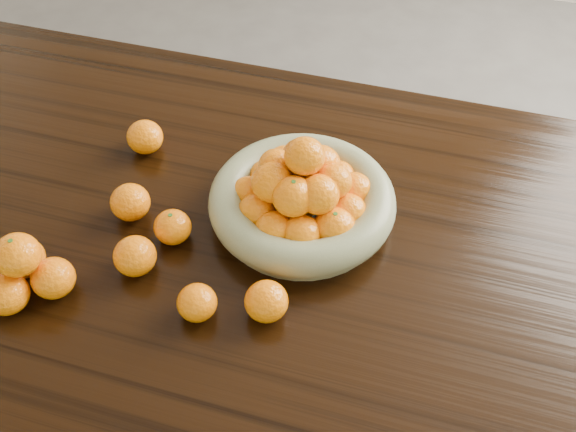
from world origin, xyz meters
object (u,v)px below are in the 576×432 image
(fruit_bowl, at_px, (303,197))
(orange_pyramid, at_px, (25,271))
(dining_table, at_px, (308,272))
(loose_orange_0, at_px, (173,227))

(fruit_bowl, height_order, orange_pyramid, fruit_bowl)
(dining_table, height_order, orange_pyramid, orange_pyramid)
(orange_pyramid, xyz_separation_m, loose_orange_0, (0.19, 0.17, -0.02))
(dining_table, distance_m, fruit_bowl, 0.15)
(dining_table, bearing_deg, orange_pyramid, -151.17)
(orange_pyramid, bearing_deg, loose_orange_0, 42.64)
(orange_pyramid, height_order, loose_orange_0, orange_pyramid)
(dining_table, xyz_separation_m, loose_orange_0, (-0.24, -0.06, 0.12))
(fruit_bowl, relative_size, orange_pyramid, 2.34)
(dining_table, height_order, fruit_bowl, fruit_bowl)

